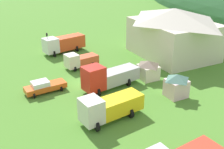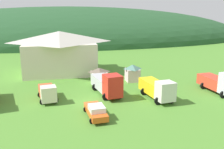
# 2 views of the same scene
# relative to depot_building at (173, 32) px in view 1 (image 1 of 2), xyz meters

# --- Properties ---
(ground_plane) EXTENTS (200.00, 200.00, 0.00)m
(ground_plane) POSITION_rel_depot_building_xyz_m (3.72, -18.97, -4.37)
(ground_plane) COLOR #4C842D
(depot_building) EXTENTS (15.13, 11.92, 8.48)m
(depot_building) POSITION_rel_depot_building_xyz_m (0.00, 0.00, 0.00)
(depot_building) COLOR beige
(depot_building) RESTS_ON ground
(play_shed_cream) EXTENTS (2.94, 2.70, 2.79)m
(play_shed_cream) POSITION_rel_depot_building_xyz_m (6.61, -9.55, -2.94)
(play_shed_cream) COLOR beige
(play_shed_cream) RESTS_ON ground
(play_shed_pink) EXTENTS (2.51, 2.67, 3.08)m
(play_shed_pink) POSITION_rel_depot_building_xyz_m (12.77, -9.41, -2.78)
(play_shed_pink) COLOR beige
(play_shed_pink) RESTS_ON ground
(heavy_rig_white) EXTENTS (4.25, 8.22, 3.16)m
(heavy_rig_white) POSITION_rel_depot_building_xyz_m (-10.48, -17.02, -2.61)
(heavy_rig_white) COLOR white
(heavy_rig_white) RESTS_ON ground
(light_truck_cream) EXTENTS (3.06, 5.67, 2.50)m
(light_truck_cream) POSITION_rel_depot_building_xyz_m (-1.95, -16.96, -3.12)
(light_truck_cream) COLOR beige
(light_truck_cream) RESTS_ON ground
(crane_truck_red) EXTENTS (3.96, 8.58, 3.70)m
(crane_truck_red) POSITION_rel_depot_building_xyz_m (6.88, -16.27, -2.61)
(crane_truck_red) COLOR red
(crane_truck_red) RESTS_ON ground
(flatbed_truck_yellow) EXTENTS (3.71, 7.49, 3.18)m
(flatbed_truck_yellow) POSITION_rel_depot_building_xyz_m (13.72, -19.41, -2.77)
(flatbed_truck_yellow) COLOR silver
(flatbed_truck_yellow) RESTS_ON ground
(service_pickup_orange) EXTENTS (2.69, 5.55, 1.66)m
(service_pickup_orange) POSITION_rel_depot_building_xyz_m (4.04, -24.14, -3.54)
(service_pickup_orange) COLOR #D9581C
(service_pickup_orange) RESTS_ON ground
(traffic_light_west) EXTENTS (0.20, 0.32, 4.13)m
(traffic_light_west) POSITION_rel_depot_building_xyz_m (-10.18, -19.96, -1.83)
(traffic_light_west) COLOR #4C4C51
(traffic_light_west) RESTS_ON ground
(traffic_cone_near_pickup) EXTENTS (0.36, 0.36, 0.50)m
(traffic_cone_near_pickup) POSITION_rel_depot_building_xyz_m (4.35, -22.04, -4.37)
(traffic_cone_near_pickup) COLOR orange
(traffic_cone_near_pickup) RESTS_ON ground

